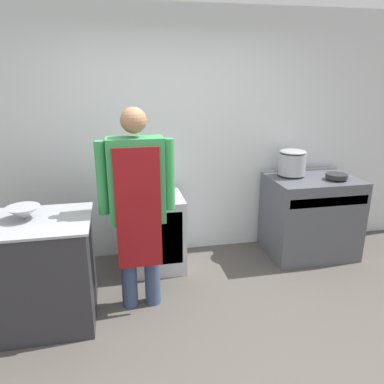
% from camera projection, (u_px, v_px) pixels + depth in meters
% --- Properties ---
extents(ground_plane, '(14.00, 14.00, 0.00)m').
position_uv_depth(ground_plane, '(213.00, 356.00, 2.79)').
color(ground_plane, '#4C4742').
extents(wall_back, '(8.00, 0.05, 2.70)m').
position_uv_depth(wall_back, '(172.00, 137.00, 4.11)').
color(wall_back, silver).
rests_on(wall_back, ground_plane).
extents(prep_counter, '(1.15, 0.72, 0.92)m').
position_uv_depth(prep_counter, '(23.00, 274.00, 3.05)').
color(prep_counter, '#2D2D33').
rests_on(prep_counter, ground_plane).
extents(stove, '(0.96, 0.70, 0.93)m').
position_uv_depth(stove, '(310.00, 216.00, 4.28)').
color(stove, '#4C4F56').
rests_on(stove, ground_plane).
extents(fridge_unit, '(0.62, 0.62, 0.80)m').
position_uv_depth(fridge_unit, '(153.00, 231.00, 4.01)').
color(fridge_unit, silver).
rests_on(fridge_unit, ground_plane).
extents(person_cook, '(0.64, 0.24, 1.77)m').
position_uv_depth(person_cook, '(137.00, 199.00, 3.13)').
color(person_cook, '#38476B').
rests_on(person_cook, ground_plane).
extents(mixing_bowl, '(0.26, 0.26, 0.11)m').
position_uv_depth(mixing_bowl, '(23.00, 213.00, 2.94)').
color(mixing_bowl, '#9EA0A8').
rests_on(mixing_bowl, prep_counter).
extents(stock_pot, '(0.30, 0.30, 0.29)m').
position_uv_depth(stock_pot, '(292.00, 162.00, 4.16)').
color(stock_pot, '#9EA0A8').
rests_on(stock_pot, stove).
extents(saute_pan, '(0.23, 0.23, 0.05)m').
position_uv_depth(saute_pan, '(337.00, 176.00, 4.05)').
color(saute_pan, '#262628').
rests_on(saute_pan, stove).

